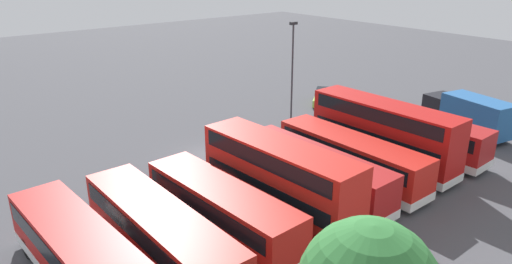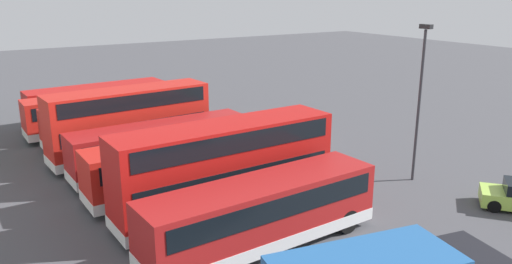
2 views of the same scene
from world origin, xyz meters
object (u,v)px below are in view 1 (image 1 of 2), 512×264
bus_single_deck_near_end (416,133)px  bus_single_deck_seventh (160,234)px  bus_single_deck_sixth (222,210)px  bus_double_decker_second (383,132)px  bus_single_deck_third (351,157)px  bus_double_decker_fifth (279,179)px  bus_single_deck_far_end (82,257)px  car_hatchback_silver (324,97)px  lamp_post_tall (292,65)px  bus_single_deck_fourth (314,172)px  box_truck_blue (468,114)px

bus_single_deck_near_end → bus_single_deck_seventh: (21.43, 0.38, 0.00)m
bus_single_deck_sixth → bus_single_deck_seventh: same height
bus_double_decker_second → bus_single_deck_third: bearing=4.2°
bus_double_decker_fifth → bus_single_deck_seventh: bus_double_decker_fifth is taller
bus_single_deck_far_end → car_hatchback_silver: 31.76m
bus_single_deck_third → bus_double_decker_fifth: bus_double_decker_fifth is taller
bus_single_deck_third → bus_single_deck_far_end: same height
bus_single_deck_sixth → bus_single_deck_seventh: size_ratio=0.91×
bus_single_deck_third → bus_single_deck_seventh: (14.14, 0.40, 0.00)m
bus_single_deck_near_end → lamp_post_tall: lamp_post_tall is taller
bus_single_deck_near_end → bus_double_decker_second: size_ratio=0.98×
bus_double_decker_second → bus_single_deck_third: (3.65, 0.27, -0.83)m
bus_single_deck_near_end → lamp_post_tall: bearing=-80.5°
lamp_post_tall → bus_single_deck_fourth: bearing=52.7°
bus_single_deck_third → bus_single_deck_seventh: size_ratio=0.96×
bus_single_deck_near_end → bus_double_decker_fifth: 14.29m
bus_double_decker_second → bus_single_deck_seventh: (17.80, 0.67, -0.83)m
bus_single_deck_near_end → bus_single_deck_seventh: size_ratio=0.94×
bus_double_decker_second → box_truck_blue: 10.85m
car_hatchback_silver → box_truck_blue: bearing=103.6°
bus_single_deck_third → bus_double_decker_fifth: 7.06m
bus_single_deck_third → lamp_post_tall: lamp_post_tall is taller
bus_single_deck_fourth → box_truck_blue: 17.96m
bus_single_deck_seventh → lamp_post_tall: (-19.49, -11.95, 3.45)m
bus_single_deck_third → bus_single_deck_sixth: 10.54m
bus_single_deck_third → bus_double_decker_fifth: (6.96, 0.79, 0.82)m
bus_single_deck_sixth → bus_single_deck_far_end: size_ratio=0.93×
bus_double_decker_second → bus_single_deck_fourth: bearing=2.7°
bus_double_decker_second → box_truck_blue: bearing=177.4°
bus_single_deck_sixth → lamp_post_tall: size_ratio=1.20×
bus_single_deck_fourth → car_hatchback_silver: (-14.75, -13.17, -0.92)m
bus_single_deck_near_end → bus_double_decker_fifth: (14.25, 0.76, 0.82)m
lamp_post_tall → bus_single_deck_sixth: bearing=36.8°
bus_single_deck_near_end → bus_single_deck_sixth: bearing=1.0°
bus_single_deck_third → bus_single_deck_sixth: bearing=1.8°
bus_single_deck_fourth → lamp_post_tall: size_ratio=1.24×
bus_double_decker_fifth → car_hatchback_silver: (-18.22, -13.89, -1.75)m
bus_double_decker_fifth → lamp_post_tall: (-12.31, -12.33, 2.63)m
bus_double_decker_second → bus_single_deck_sixth: 14.23m
bus_double_decker_second → car_hatchback_silver: bearing=-120.6°
bus_single_deck_third → box_truck_blue: 14.47m
bus_single_deck_third → bus_single_deck_fourth: (3.49, 0.07, -0.00)m
bus_single_deck_seventh → bus_double_decker_second: bearing=-177.8°
bus_single_deck_far_end → box_truck_blue: 32.17m
bus_single_deck_third → box_truck_blue: box_truck_blue is taller
bus_single_deck_fourth → bus_single_deck_far_end: size_ratio=0.96×
bus_single_deck_far_end → box_truck_blue: box_truck_blue is taller
bus_single_deck_third → bus_single_deck_sixth: same height
bus_double_decker_fifth → car_hatchback_silver: 22.98m
bus_single_deck_seventh → lamp_post_tall: lamp_post_tall is taller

